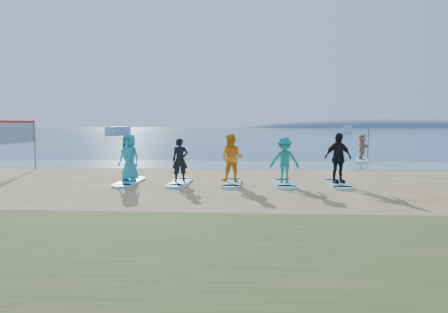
# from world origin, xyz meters

# --- Properties ---
(ground) EXTENTS (600.00, 600.00, 0.00)m
(ground) POSITION_xyz_m (0.00, 0.00, 0.00)
(ground) COLOR tan
(ground) RESTS_ON ground
(shallow_water) EXTENTS (600.00, 600.00, 0.00)m
(shallow_water) POSITION_xyz_m (0.00, 10.50, 0.01)
(shallow_water) COLOR teal
(shallow_water) RESTS_ON ground
(ocean) EXTENTS (600.00, 600.00, 0.00)m
(ocean) POSITION_xyz_m (0.00, 160.00, 0.01)
(ocean) COLOR navy
(ocean) RESTS_ON ground
(island_ridge) EXTENTS (220.00, 56.00, 18.00)m
(island_ridge) POSITION_xyz_m (95.00, 300.00, 0.00)
(island_ridge) COLOR slate
(island_ridge) RESTS_ON ground
(paddleboard) EXTENTS (1.38, 3.08, 0.12)m
(paddleboard) POSITION_xyz_m (7.58, 13.29, 0.06)
(paddleboard) COLOR silver
(paddleboard) RESTS_ON ground
(paddleboarder) EXTENTS (0.54, 1.46, 1.55)m
(paddleboarder) POSITION_xyz_m (7.58, 13.29, 0.89)
(paddleboarder) COLOR tan
(paddleboarder) RESTS_ON paddleboard
(boat_offshore_a) EXTENTS (3.24, 8.08, 1.77)m
(boat_offshore_a) POSITION_xyz_m (-27.65, 75.85, 0.00)
(boat_offshore_a) COLOR silver
(boat_offshore_a) RESTS_ON ground
(boat_offshore_b) EXTENTS (3.63, 6.17, 1.82)m
(boat_offshore_b) POSITION_xyz_m (27.71, 113.67, 0.00)
(boat_offshore_b) COLOR silver
(boat_offshore_b) RESTS_ON ground
(surfboard_0) EXTENTS (0.70, 2.20, 0.09)m
(surfboard_0) POSITION_xyz_m (-3.95, 2.44, 0.04)
(surfboard_0) COLOR #90D8DF
(surfboard_0) RESTS_ON ground
(student_0) EXTENTS (1.04, 0.86, 1.84)m
(student_0) POSITION_xyz_m (-3.95, 2.44, 1.01)
(student_0) COLOR teal
(student_0) RESTS_ON surfboard_0
(surfboard_1) EXTENTS (0.70, 2.20, 0.09)m
(surfboard_1) POSITION_xyz_m (-1.95, 2.44, 0.04)
(surfboard_1) COLOR #90D8DF
(surfboard_1) RESTS_ON ground
(student_1) EXTENTS (0.70, 0.56, 1.67)m
(student_1) POSITION_xyz_m (-1.95, 2.44, 0.93)
(student_1) COLOR black
(student_1) RESTS_ON surfboard_1
(surfboard_2) EXTENTS (0.70, 2.20, 0.09)m
(surfboard_2) POSITION_xyz_m (0.05, 2.44, 0.04)
(surfboard_2) COLOR #90D8DF
(surfboard_2) RESTS_ON ground
(student_2) EXTENTS (1.06, 0.93, 1.84)m
(student_2) POSITION_xyz_m (0.05, 2.44, 1.01)
(student_2) COLOR orange
(student_2) RESTS_ON surfboard_2
(surfboard_3) EXTENTS (0.70, 2.20, 0.09)m
(surfboard_3) POSITION_xyz_m (2.05, 2.44, 0.04)
(surfboard_3) COLOR #90D8DF
(surfboard_3) RESTS_ON ground
(student_3) EXTENTS (1.21, 0.84, 1.72)m
(student_3) POSITION_xyz_m (2.05, 2.44, 0.95)
(student_3) COLOR teal
(student_3) RESTS_ON surfboard_3
(surfboard_4) EXTENTS (0.70, 2.20, 0.09)m
(surfboard_4) POSITION_xyz_m (4.05, 2.44, 0.04)
(surfboard_4) COLOR #90D8DF
(surfboard_4) RESTS_ON ground
(student_4) EXTENTS (1.20, 0.82, 1.90)m
(student_4) POSITION_xyz_m (4.05, 2.44, 1.04)
(student_4) COLOR black
(student_4) RESTS_ON surfboard_4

